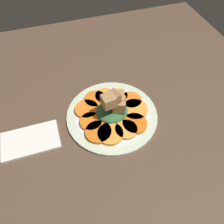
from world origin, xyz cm
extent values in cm
cube|color=#4C3828|center=(0.00, 0.00, 1.00)|extent=(120.00, 120.00, 2.00)
cylinder|color=beige|center=(0.00, 0.00, 2.50)|extent=(28.30, 28.30, 1.00)
cylinder|color=white|center=(0.00, 0.00, 2.55)|extent=(22.64, 22.64, 1.00)
cylinder|color=orange|center=(-2.77, -7.10, 3.64)|extent=(7.54, 7.54, 1.09)
cylinder|color=#F9963A|center=(2.05, -7.15, 3.64)|extent=(6.60, 6.60, 1.09)
cylinder|color=#D56014|center=(5.20, -5.92, 3.64)|extent=(7.41, 7.41, 1.09)
cylinder|color=orange|center=(7.20, -0.97, 3.64)|extent=(8.21, 8.21, 1.09)
cylinder|color=orange|center=(7.43, 3.02, 3.64)|extent=(6.93, 6.93, 1.09)
cylinder|color=orange|center=(4.08, 6.13, 3.64)|extent=(6.26, 6.26, 1.09)
cylinder|color=orange|center=(0.45, 7.25, 3.64)|extent=(6.73, 6.73, 1.09)
cylinder|color=orange|center=(-3.50, 7.03, 3.64)|extent=(7.02, 7.02, 1.09)
cylinder|color=orange|center=(-7.12, 3.80, 3.64)|extent=(7.37, 7.37, 1.09)
cylinder|color=orange|center=(-7.03, -1.25, 3.64)|extent=(6.70, 6.70, 1.09)
cylinder|color=orange|center=(-5.89, -5.45, 3.64)|extent=(7.67, 7.67, 1.09)
ellipsoid|color=#2D6033|center=(0.00, 0.00, 4.43)|extent=(9.81, 8.83, 2.66)
cube|color=#9E754C|center=(1.94, -0.67, 7.67)|extent=(4.91, 4.91, 3.83)
cube|color=#9E754C|center=(2.10, 1.17, 7.82)|extent=(4.63, 4.63, 4.13)
cube|color=#9E754C|center=(-1.41, -1.20, 11.08)|extent=(4.04, 4.04, 3.55)
cube|color=brown|center=(0.34, -0.59, 11.05)|extent=(4.50, 4.50, 3.53)
cube|color=silver|center=(3.80, -5.90, 3.30)|extent=(11.31, 3.11, 0.40)
cube|color=silver|center=(-2.43, -7.03, 3.30)|extent=(1.76, 2.52, 0.40)
cube|color=silver|center=(-5.11, -8.54, 3.30)|extent=(4.43, 1.10, 0.40)
cube|color=silver|center=(-5.23, -7.88, 3.30)|extent=(4.43, 1.10, 0.40)
cube|color=silver|center=(-5.35, -7.23, 3.30)|extent=(4.43, 1.10, 0.40)
cube|color=silver|center=(-5.47, -6.57, 3.30)|extent=(4.43, 1.10, 0.40)
cube|color=silver|center=(-25.19, -1.42, 2.40)|extent=(16.37, 9.82, 0.80)
camera|label=1|loc=(-12.60, -39.32, 57.06)|focal=35.00mm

